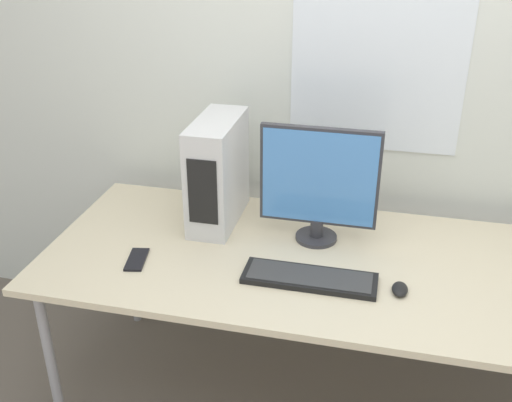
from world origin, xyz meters
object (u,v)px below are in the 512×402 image
Objects in this scene: pc_tower at (218,172)px; cell_phone at (137,259)px; monitor_main at (319,183)px; mouse at (400,289)px; keyboard at (310,278)px.

pc_tower is 2.73× the size of cell_phone.
cell_phone is at bearing -153.53° from monitor_main.
monitor_main reaches higher than cell_phone.
pc_tower reaches higher than mouse.
pc_tower is at bearing 140.31° from keyboard.
cell_phone is (-0.66, -0.02, -0.01)m from keyboard.
mouse is (0.77, -0.37, -0.21)m from pc_tower.
pc_tower is at bearing 154.18° from mouse.
pc_tower is 0.94× the size of monitor_main.
monitor_main is at bearing 93.71° from keyboard.
keyboard is (0.02, -0.30, -0.24)m from monitor_main.
cell_phone is (-0.98, -0.02, -0.01)m from mouse.
mouse is at bearing -41.60° from monitor_main.
mouse is at bearing -25.82° from pc_tower.
keyboard is at bearing -39.69° from pc_tower.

